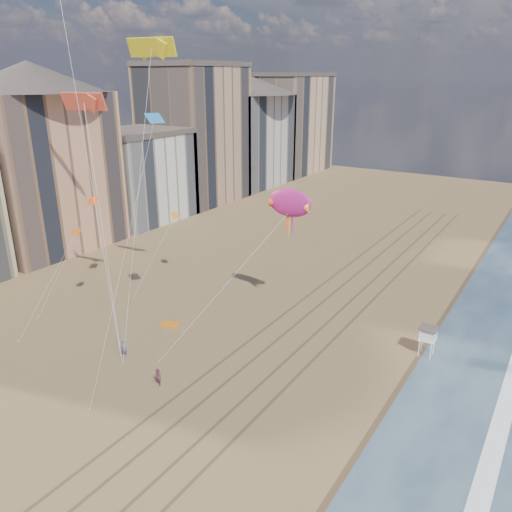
{
  "coord_description": "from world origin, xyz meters",
  "views": [
    {
      "loc": [
        24.51,
        -13.08,
        26.44
      ],
      "look_at": [
        -0.65,
        26.0,
        9.5
      ],
      "focal_mm": 35.0,
      "sensor_mm": 36.0,
      "label": 1
    }
  ],
  "objects_px": {
    "lifeguard_stand": "(428,334)",
    "kite_flyer_b": "(158,377)",
    "grounded_kite": "(170,325)",
    "show_kite": "(290,203)",
    "kite_flyer_a": "(124,348)"
  },
  "relations": [
    {
      "from": "lifeguard_stand",
      "to": "kite_flyer_a",
      "type": "relative_size",
      "value": 1.6
    },
    {
      "from": "grounded_kite",
      "to": "show_kite",
      "type": "xyz_separation_m",
      "value": [
        9.88,
        9.18,
        13.36
      ]
    },
    {
      "from": "show_kite",
      "to": "kite_flyer_b",
      "type": "relative_size",
      "value": 12.06
    },
    {
      "from": "grounded_kite",
      "to": "kite_flyer_b",
      "type": "bearing_deg",
      "value": -72.16
    },
    {
      "from": "grounded_kite",
      "to": "lifeguard_stand",
      "type": "bearing_deg",
      "value": 0.56
    },
    {
      "from": "lifeguard_stand",
      "to": "grounded_kite",
      "type": "relative_size",
      "value": 1.58
    },
    {
      "from": "lifeguard_stand",
      "to": "kite_flyer_a",
      "type": "distance_m",
      "value": 30.12
    },
    {
      "from": "grounded_kite",
      "to": "show_kite",
      "type": "distance_m",
      "value": 18.98
    },
    {
      "from": "lifeguard_stand",
      "to": "kite_flyer_b",
      "type": "distance_m",
      "value": 26.38
    },
    {
      "from": "kite_flyer_a",
      "to": "lifeguard_stand",
      "type": "bearing_deg",
      "value": 14.93
    },
    {
      "from": "lifeguard_stand",
      "to": "kite_flyer_b",
      "type": "height_order",
      "value": "lifeguard_stand"
    },
    {
      "from": "grounded_kite",
      "to": "kite_flyer_a",
      "type": "relative_size",
      "value": 1.02
    },
    {
      "from": "show_kite",
      "to": "kite_flyer_a",
      "type": "bearing_deg",
      "value": -119.3
    },
    {
      "from": "kite_flyer_b",
      "to": "kite_flyer_a",
      "type": "bearing_deg",
      "value": -166.93
    },
    {
      "from": "kite_flyer_a",
      "to": "kite_flyer_b",
      "type": "bearing_deg",
      "value": -34.87
    }
  ]
}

